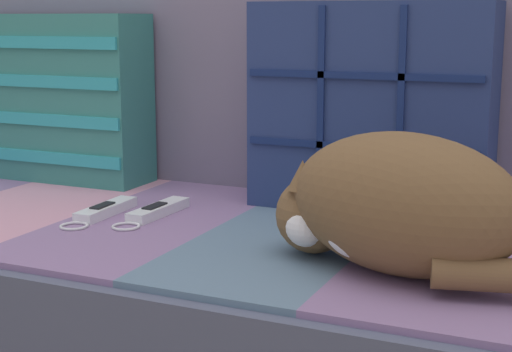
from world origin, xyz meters
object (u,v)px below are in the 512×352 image
(throw_pillow_striped, at_px, (49,97))
(sleeping_cat, at_px, (391,207))
(couch, at_px, (231,333))
(game_remote_near, at_px, (156,211))
(throw_pillow_quilted, at_px, (371,108))
(game_remote_far, at_px, (104,211))

(throw_pillow_striped, relative_size, sleeping_cat, 1.12)
(couch, distance_m, game_remote_near, 0.26)
(couch, xyz_separation_m, throw_pillow_quilted, (0.20, 0.18, 0.40))
(couch, relative_size, sleeping_cat, 4.12)
(couch, relative_size, game_remote_far, 8.42)
(couch, distance_m, game_remote_far, 0.32)
(throw_pillow_striped, bearing_deg, game_remote_near, -27.51)
(throw_pillow_quilted, height_order, game_remote_near, throw_pillow_quilted)
(game_remote_near, height_order, game_remote_far, same)
(couch, bearing_deg, game_remote_near, -167.23)
(game_remote_far, bearing_deg, game_remote_near, 22.52)
(couch, bearing_deg, game_remote_far, -163.24)
(couch, height_order, game_remote_near, game_remote_near)
(couch, bearing_deg, throw_pillow_striped, 161.60)
(throw_pillow_striped, distance_m, sleeping_cat, 0.93)
(couch, height_order, throw_pillow_striped, throw_pillow_striped)
(throw_pillow_quilted, height_order, throw_pillow_striped, throw_pillow_quilted)
(game_remote_near, bearing_deg, sleeping_cat, -16.26)
(game_remote_near, bearing_deg, throw_pillow_quilted, 31.95)
(throw_pillow_striped, bearing_deg, game_remote_far, -38.14)
(sleeping_cat, distance_m, game_remote_near, 0.49)
(sleeping_cat, distance_m, game_remote_far, 0.57)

